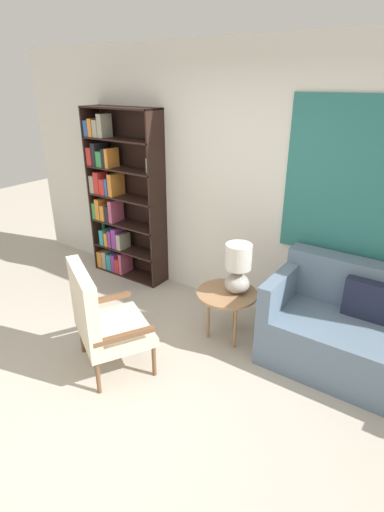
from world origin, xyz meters
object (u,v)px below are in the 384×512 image
object	(u,v)px
bookshelf	(118,199)
table_lamp	(238,268)
armchair	(99,316)
side_table	(227,297)

from	to	relation	value
bookshelf	table_lamp	distance (m)	2.00
bookshelf	armchair	world-z (taller)	bookshelf
bookshelf	side_table	xyz separation A→B (m)	(1.87, -0.52, -0.52)
armchair	table_lamp	bearing A→B (deg)	54.95
side_table	table_lamp	world-z (taller)	table_lamp
armchair	table_lamp	size ratio (longest dim) A/B	2.01
table_lamp	bookshelf	bearing A→B (deg)	166.62
side_table	bookshelf	bearing A→B (deg)	164.45
bookshelf	side_table	bearing A→B (deg)	-15.55
bookshelf	side_table	size ratio (longest dim) A/B	3.59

